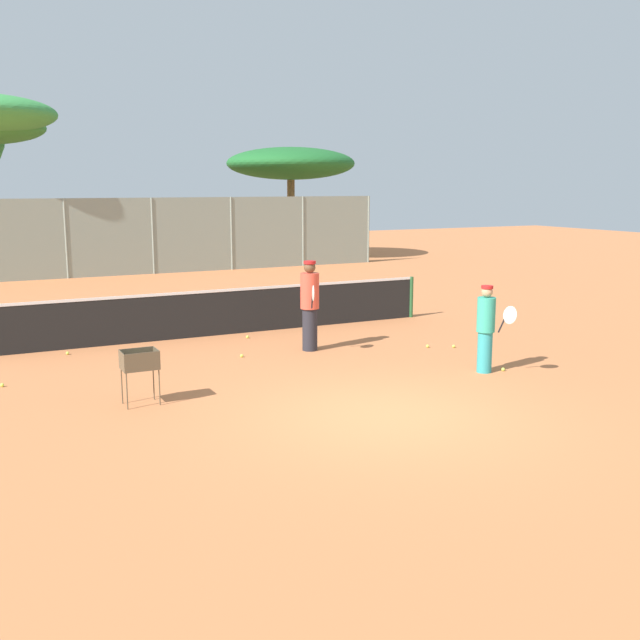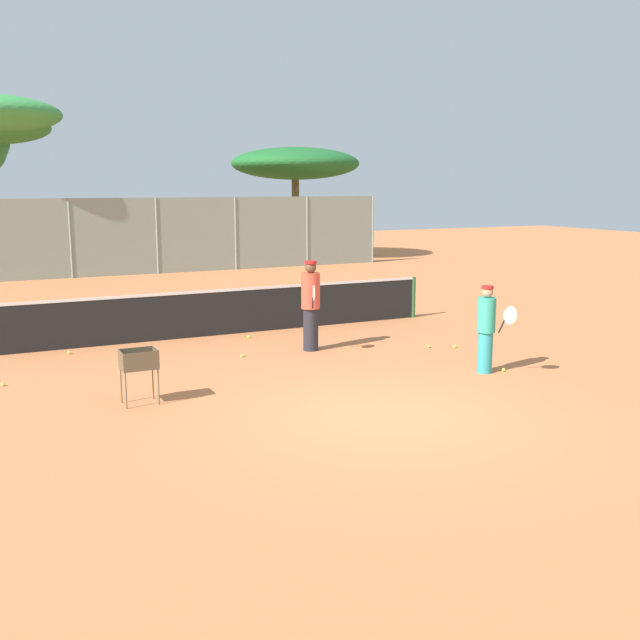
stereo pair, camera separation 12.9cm
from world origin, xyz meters
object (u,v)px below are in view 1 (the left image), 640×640
(player_white_outfit, at_px, (486,328))
(player_red_cap, at_px, (310,304))
(tennis_net, at_px, (226,311))
(ball_cart, at_px, (139,364))

(player_white_outfit, height_order, player_red_cap, player_red_cap)
(tennis_net, relative_size, player_red_cap, 5.49)
(player_white_outfit, relative_size, player_red_cap, 0.86)
(player_white_outfit, bearing_deg, player_red_cap, -159.70)
(player_white_outfit, distance_m, ball_cart, 6.27)
(tennis_net, xyz_separation_m, ball_cart, (-3.15, -4.73, 0.10))
(player_white_outfit, distance_m, player_red_cap, 3.78)
(tennis_net, distance_m, player_red_cap, 2.63)
(player_white_outfit, height_order, ball_cart, player_white_outfit)
(ball_cart, bearing_deg, player_red_cap, 29.38)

